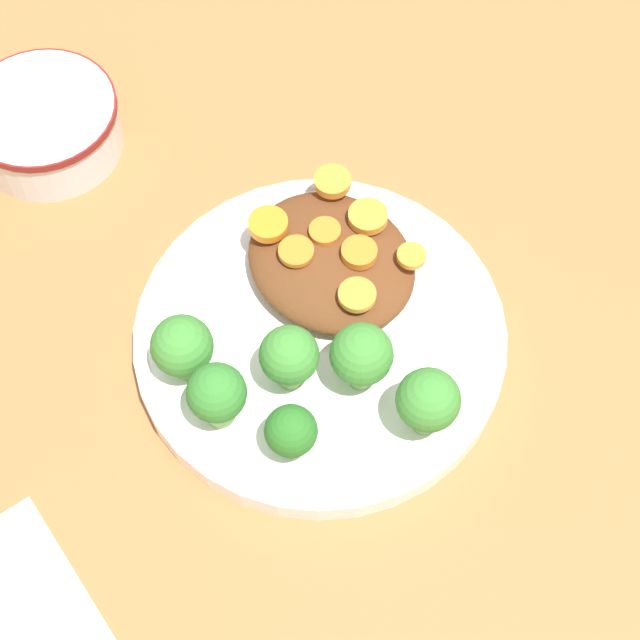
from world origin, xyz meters
TOP-DOWN VIEW (x-y plane):
  - ground_plane at (0.00, 0.00)m, footprint 4.00×4.00m
  - plate at (0.00, 0.00)m, footprint 0.24×0.24m
  - dip_bowl at (0.26, 0.03)m, footprint 0.11×0.11m
  - stew_mound at (0.03, -0.04)m, footprint 0.12×0.10m
  - broccoli_floret_0 at (-0.05, 0.07)m, footprint 0.03×0.03m
  - broccoli_floret_1 at (-0.01, 0.04)m, footprint 0.04×0.04m
  - broccoli_floret_2 at (-0.00, 0.09)m, footprint 0.04×0.04m
  - broccoli_floret_3 at (-0.09, 0.00)m, footprint 0.04×0.04m
  - broccoli_floret_4 at (0.04, 0.08)m, footprint 0.04×0.04m
  - broccoli_floret_5 at (-0.04, 0.01)m, footprint 0.04×0.04m
  - carrot_slice_0 at (0.04, -0.02)m, footprint 0.02×0.02m
  - carrot_slice_1 at (-0.01, -0.07)m, footprint 0.02×0.02m
  - carrot_slice_2 at (0.01, -0.05)m, footprint 0.02×0.02m
  - carrot_slice_3 at (0.07, -0.02)m, footprint 0.03×0.03m
  - carrot_slice_4 at (0.06, -0.07)m, footprint 0.03×0.03m
  - carrot_slice_5 at (-0.01, -0.02)m, footprint 0.02×0.02m
  - carrot_slice_6 at (0.04, -0.04)m, footprint 0.02×0.02m
  - carrot_slice_7 at (0.03, -0.07)m, footprint 0.03×0.03m
  - napkin at (-0.01, 0.25)m, footprint 0.14×0.10m

SIDE VIEW (x-z plane):
  - ground_plane at x=0.00m, z-range 0.00..0.00m
  - napkin at x=-0.01m, z-range 0.00..0.01m
  - plate at x=0.00m, z-range 0.00..0.02m
  - dip_bowl at x=0.26m, z-range 0.00..0.05m
  - stew_mound at x=0.03m, z-range 0.02..0.05m
  - broccoli_floret_0 at x=-0.05m, z-range 0.02..0.07m
  - broccoli_floret_4 at x=0.04m, z-range 0.02..0.07m
  - carrot_slice_6 at x=0.04m, z-range 0.05..0.05m
  - carrot_slice_0 at x=0.04m, z-range 0.05..0.05m
  - broccoli_floret_2 at x=0.00m, z-range 0.02..0.08m
  - carrot_slice_1 at x=-0.01m, z-range 0.05..0.05m
  - carrot_slice_5 at x=-0.01m, z-range 0.05..0.05m
  - broccoli_floret_1 at x=-0.01m, z-range 0.02..0.08m
  - carrot_slice_4 at x=0.06m, z-range 0.05..0.05m
  - carrot_slice_7 at x=0.03m, z-range 0.05..0.05m
  - carrot_slice_2 at x=0.01m, z-range 0.05..0.05m
  - carrot_slice_3 at x=0.07m, z-range 0.05..0.05m
  - broccoli_floret_5 at x=-0.04m, z-range 0.02..0.08m
  - broccoli_floret_3 at x=-0.09m, z-range 0.02..0.08m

